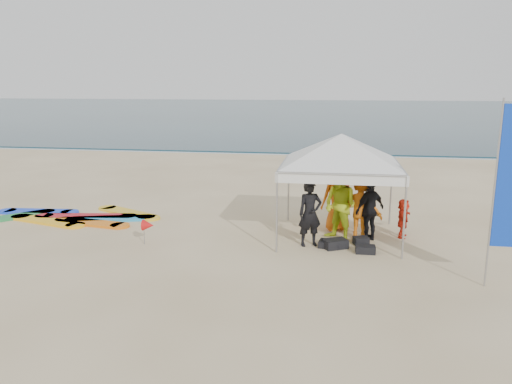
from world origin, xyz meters
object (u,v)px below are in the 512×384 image
object	(u,v)px
person_black_a	(310,214)
person_seated	(403,218)
person_yellow	(340,205)
canopy_tent	(342,134)
person_orange_b	(338,197)
marker_pennant	(148,225)
person_orange_a	(361,206)
feather_flag	(511,179)
surfboard_spread	(76,217)
person_black_b	(370,210)

from	to	relation	value
person_black_a	person_seated	distance (m)	2.59
person_yellow	canopy_tent	bearing A→B (deg)	134.13
person_orange_b	canopy_tent	world-z (taller)	canopy_tent
person_orange_b	marker_pennant	xyz separation A→B (m)	(-4.61, -2.04, -0.41)
person_orange_a	person_seated	distance (m)	1.19
person_seated	feather_flag	xyz separation A→B (m)	(1.49, -3.04, 1.65)
person_black_a	person_orange_a	bearing A→B (deg)	8.57
canopy_tent	surfboard_spread	world-z (taller)	canopy_tent
person_yellow	person_orange_a	bearing A→B (deg)	63.61
person_seated	feather_flag	size ratio (longest dim) A/B	0.28
person_orange_b	surfboard_spread	size ratio (longest dim) A/B	0.37
surfboard_spread	person_orange_b	bearing A→B (deg)	0.27
person_orange_a	person_black_b	world-z (taller)	person_orange_a
person_orange_b	marker_pennant	bearing A→B (deg)	2.20
person_black_a	person_orange_a	world-z (taller)	person_orange_a
person_orange_b	canopy_tent	bearing A→B (deg)	71.39
person_orange_b	surfboard_spread	distance (m)	7.70
person_yellow	marker_pennant	distance (m)	4.82
person_orange_a	surfboard_spread	xyz separation A→B (m)	(-8.23, 0.66, -0.82)
person_orange_b	canopy_tent	xyz separation A→B (m)	(0.04, -0.66, 1.78)
person_yellow	person_orange_b	xyz separation A→B (m)	(-0.06, 0.94, -0.02)
person_black_a	person_black_b	bearing A→B (deg)	0.67
person_black_a	canopy_tent	xyz separation A→B (m)	(0.70, 0.81, 1.87)
person_orange_b	surfboard_spread	world-z (taller)	person_orange_b
person_orange_b	person_black_b	bearing A→B (deg)	112.51
feather_flag	canopy_tent	bearing A→B (deg)	138.33
person_black_b	feather_flag	xyz separation A→B (m)	(2.38, -2.63, 1.36)
person_orange_b	canopy_tent	distance (m)	1.90
person_black_b	marker_pennant	bearing A→B (deg)	-30.48
person_black_b	person_seated	xyz separation A→B (m)	(0.88, 0.40, -0.29)
surfboard_spread	person_yellow	bearing A→B (deg)	-6.67
person_orange_a	person_yellow	bearing A→B (deg)	38.10
person_orange_a	person_black_b	distance (m)	0.26
person_yellow	surfboard_spread	xyz separation A→B (m)	(-7.71, 0.90, -0.89)
feather_flag	person_black_a	bearing A→B (deg)	152.62
feather_flag	marker_pennant	bearing A→B (deg)	169.66
person_black_b	person_orange_b	distance (m)	1.15
person_yellow	person_black_b	distance (m)	0.76
person_orange_a	person_orange_b	xyz separation A→B (m)	(-0.58, 0.70, 0.05)
person_seated	surfboard_spread	size ratio (longest dim) A/B	0.21
person_black_a	person_orange_a	size ratio (longest dim) A/B	0.96
canopy_tent	person_black_a	bearing A→B (deg)	-131.11
canopy_tent	person_orange_b	bearing A→B (deg)	93.05
person_black_b	person_orange_a	bearing A→B (deg)	-72.76
person_yellow	person_seated	bearing A→B (deg)	56.73
surfboard_spread	person_black_a	bearing A→B (deg)	-11.59
person_seated	marker_pennant	bearing A→B (deg)	115.94
person_seated	canopy_tent	bearing A→B (deg)	109.87
person_black_b	marker_pennant	xyz separation A→B (m)	(-5.41, -1.21, -0.31)
marker_pennant	surfboard_spread	world-z (taller)	marker_pennant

